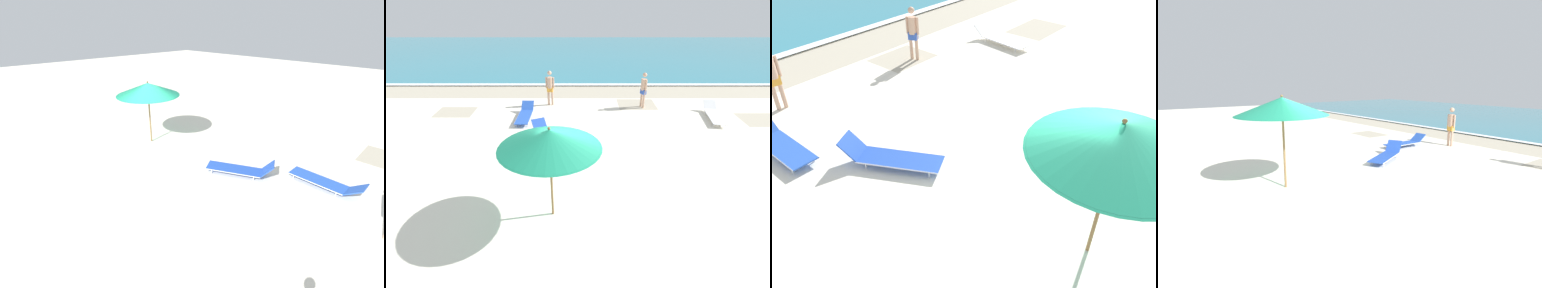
% 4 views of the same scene
% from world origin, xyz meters
% --- Properties ---
extents(ground_plane, '(60.00, 60.00, 0.16)m').
position_xyz_m(ground_plane, '(0.00, 0.01, -0.08)').
color(ground_plane, silver).
extents(beach_umbrella, '(2.53, 2.53, 2.58)m').
position_xyz_m(beach_umbrella, '(-0.87, -1.23, 2.26)').
color(beach_umbrella, olive).
rests_on(beach_umbrella, ground_plane).
extents(sun_lounger_under_umbrella, '(0.66, 2.13, 0.52)m').
position_xyz_m(sun_lounger_under_umbrella, '(-2.65, 5.35, 0.21)').
color(sun_lounger_under_umbrella, blue).
rests_on(sun_lounger_under_umbrella, ground_plane).
extents(sun_lounger_beside_umbrella, '(1.54, 2.22, 0.59)m').
position_xyz_m(sun_lounger_beside_umbrella, '(-1.39, 3.06, 0.22)').
color(sun_lounger_beside_umbrella, blue).
rests_on(sun_lounger_beside_umbrella, ground_plane).
extents(beachgoer_shoreline_child, '(0.45, 0.27, 1.76)m').
position_xyz_m(beachgoer_shoreline_child, '(-1.61, 7.20, 1.00)').
color(beachgoer_shoreline_child, tan).
rests_on(beachgoer_shoreline_child, ground_plane).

